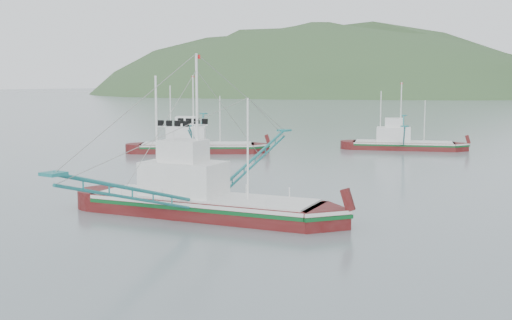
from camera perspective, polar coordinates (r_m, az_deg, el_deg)
The scene contains 5 objects.
ground at distance 42.15m, azimuth -4.46°, elevation -5.16°, with size 1200.00×1200.00×0.00m, color slate.
main_boat at distance 42.50m, azimuth -4.84°, elevation -2.44°, with size 16.13×28.22×11.50m.
bg_boat_far at distance 85.56m, azimuth 12.92°, elevation 2.14°, with size 13.28×22.51×9.45m.
bg_boat_left at distance 80.30m, azimuth -5.30°, elevation 2.22°, with size 18.37×23.12×10.38m.
headland_left at distance 443.11m, azimuth 5.38°, elevation 5.84°, with size 448.00×308.00×210.00m, color #325029.
Camera 1 is at (25.06, -32.71, 8.88)m, focal length 45.00 mm.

